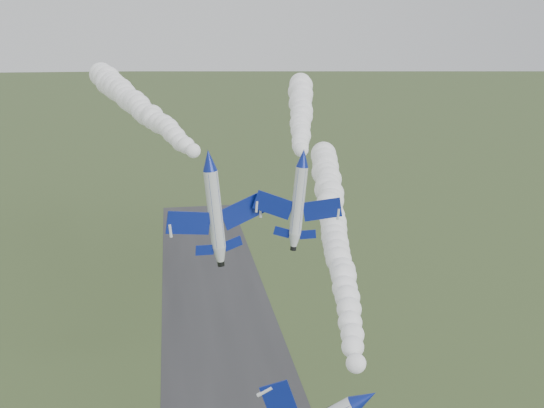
{
  "coord_description": "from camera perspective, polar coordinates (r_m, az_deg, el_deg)",
  "views": [
    {
      "loc": [
        -8.39,
        -45.98,
        58.1
      ],
      "look_at": [
        2.7,
        19.72,
        39.44
      ],
      "focal_mm": 40.0,
      "sensor_mm": 36.0,
      "label": 1
    }
  ],
  "objects": [
    {
      "name": "jet_lead",
      "position": [
        50.77,
        8.73,
        -17.71
      ],
      "size": [
        5.94,
        12.41,
        8.69
      ],
      "rotation": [
        0.0,
        1.0,
        -0.18
      ],
      "color": "silver"
    },
    {
      "name": "smoke_trail_jet_lead",
      "position": [
        84.41,
        5.78,
        -1.51
      ],
      "size": [
        17.47,
        70.29,
        4.81
      ],
      "primitive_type": null,
      "rotation": [
        0.0,
        0.0,
        -0.18
      ],
      "color": "white"
    },
    {
      "name": "jet_pair_left",
      "position": [
        68.32,
        -5.92,
        4.13
      ],
      "size": [
        11.92,
        13.97,
        3.53
      ],
      "rotation": [
        0.0,
        -0.09,
        0.25
      ],
      "color": "silver"
    },
    {
      "name": "smoke_trail_jet_pair_left",
      "position": [
        105.54,
        -12.72,
        9.23
      ],
      "size": [
        22.79,
        70.03,
        5.17
      ],
      "primitive_type": null,
      "rotation": [
        0.0,
        0.0,
        0.25
      ],
      "color": "white"
    },
    {
      "name": "jet_pair_right",
      "position": [
        69.45,
        2.95,
        4.37
      ],
      "size": [
        10.4,
        12.31,
        3.08
      ],
      "rotation": [
        0.0,
        0.09,
        -0.18
      ],
      "color": "silver"
    },
    {
      "name": "smoke_trail_jet_pair_right",
      "position": [
        106.97,
        2.72,
        9.17
      ],
      "size": [
        17.42,
        70.16,
        5.02
      ],
      "primitive_type": null,
      "rotation": [
        0.0,
        0.0,
        -0.18
      ],
      "color": "white"
    }
  ]
}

